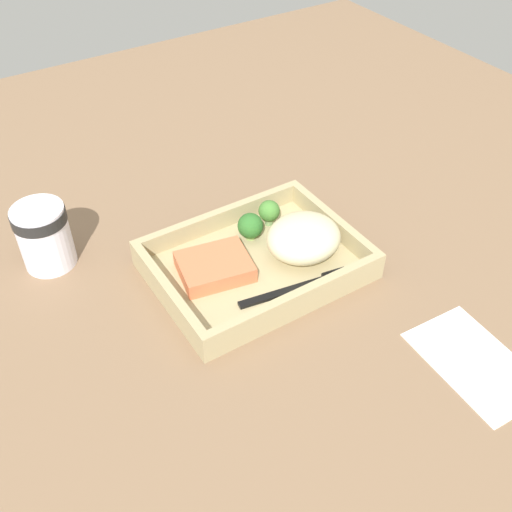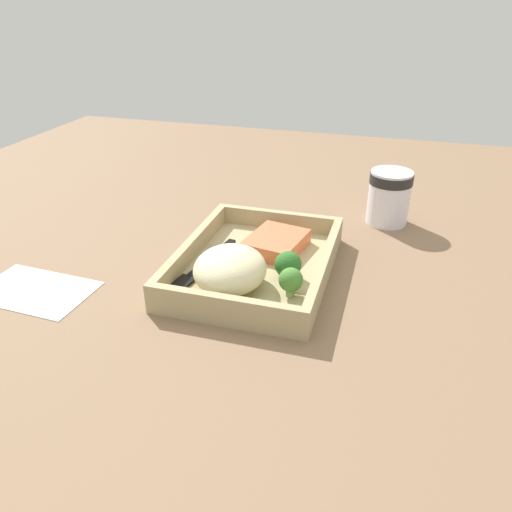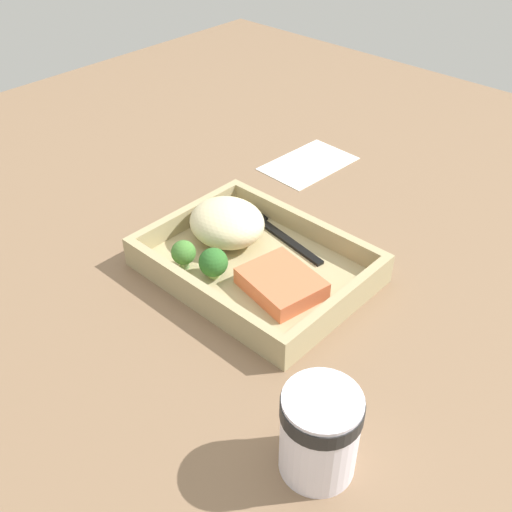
# 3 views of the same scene
# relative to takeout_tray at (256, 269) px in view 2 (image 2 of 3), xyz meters

# --- Properties ---
(ground_plane) EXTENTS (1.60, 1.60, 0.02)m
(ground_plane) POSITION_rel_takeout_tray_xyz_m (0.00, 0.00, -0.02)
(ground_plane) COLOR #7D6046
(takeout_tray) EXTENTS (0.28, 0.21, 0.01)m
(takeout_tray) POSITION_rel_takeout_tray_xyz_m (0.00, 0.00, 0.00)
(takeout_tray) COLOR tan
(takeout_tray) RESTS_ON ground_plane
(tray_rim) EXTENTS (0.28, 0.21, 0.03)m
(tray_rim) POSITION_rel_takeout_tray_xyz_m (0.00, 0.00, 0.02)
(tray_rim) COLOR tan
(tray_rim) RESTS_ON takeout_tray
(salmon_fillet) EXTENTS (0.11, 0.09, 0.02)m
(salmon_fillet) POSITION_rel_takeout_tray_xyz_m (-0.06, 0.02, 0.02)
(salmon_fillet) COLOR #DE6B44
(salmon_fillet) RESTS_ON takeout_tray
(mashed_potatoes) EXTENTS (0.10, 0.09, 0.06)m
(mashed_potatoes) POSITION_rel_takeout_tray_xyz_m (0.07, -0.02, 0.03)
(mashed_potatoes) COLOR beige
(mashed_potatoes) RESTS_ON takeout_tray
(broccoli_floret_1) EXTENTS (0.04, 0.04, 0.04)m
(broccoli_floret_1) POSITION_rel_takeout_tray_xyz_m (0.02, 0.05, 0.03)
(broccoli_floret_1) COLOR #82A95A
(broccoli_floret_1) RESTS_ON takeout_tray
(broccoli_floret_2) EXTENTS (0.03, 0.03, 0.04)m
(broccoli_floret_2) POSITION_rel_takeout_tray_xyz_m (0.06, 0.06, 0.03)
(broccoli_floret_2) COLOR #769B5D
(broccoli_floret_2) RESTS_ON takeout_tray
(fork) EXTENTS (0.16, 0.04, 0.00)m
(fork) POSITION_rel_takeout_tray_xyz_m (0.03, -0.07, 0.01)
(fork) COLOR black
(fork) RESTS_ON takeout_tray
(paper_cup) EXTENTS (0.07, 0.07, 0.09)m
(paper_cup) POSITION_rel_takeout_tray_xyz_m (-0.23, 0.17, 0.05)
(paper_cup) COLOR white
(paper_cup) RESTS_ON ground_plane
(receipt_slip) EXTENTS (0.11, 0.16, 0.00)m
(receipt_slip) POSITION_rel_takeout_tray_xyz_m (0.13, -0.27, -0.00)
(receipt_slip) COLOR white
(receipt_slip) RESTS_ON ground_plane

